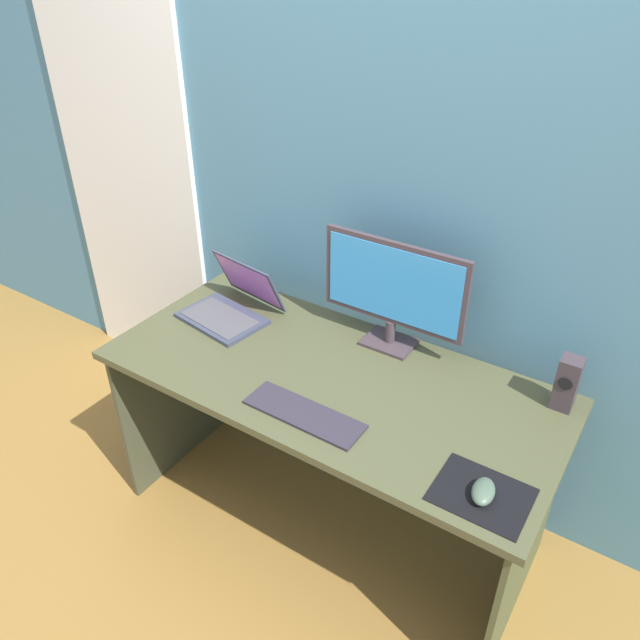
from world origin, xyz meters
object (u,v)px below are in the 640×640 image
at_px(keyboard_external, 304,414).
at_px(mouse, 483,491).
at_px(monitor, 393,290).
at_px(speaker_right, 567,383).
at_px(laptop, 231,306).

relative_size(keyboard_external, mouse, 3.87).
bearing_deg(keyboard_external, monitor, 85.83).
bearing_deg(speaker_right, laptop, -172.70).
bearing_deg(speaker_right, keyboard_external, -143.72).
relative_size(speaker_right, mouse, 1.80).
xyz_separation_m(speaker_right, laptop, (-1.21, -0.15, -0.05)).
bearing_deg(laptop, mouse, -16.22).
height_order(monitor, mouse, monitor).
bearing_deg(mouse, laptop, 154.74).
bearing_deg(keyboard_external, laptop, 150.55).
height_order(speaker_right, keyboard_external, speaker_right).
distance_m(keyboard_external, mouse, 0.58).
height_order(laptop, mouse, laptop).
distance_m(speaker_right, mouse, 0.50).
bearing_deg(mouse, keyboard_external, 170.14).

